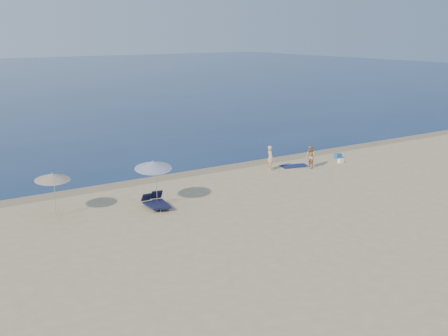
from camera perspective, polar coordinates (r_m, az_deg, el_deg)
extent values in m
cube|color=#847254|center=(38.29, 0.46, 0.10)|extent=(240.00, 1.60, 0.00)
imported|color=tan|center=(37.42, 4.71, 1.03)|extent=(0.53, 0.68, 1.66)
imported|color=tan|center=(38.25, 8.75, 1.12)|extent=(0.67, 0.82, 1.56)
cube|color=#0E1749|center=(38.81, 7.17, 0.20)|extent=(2.11, 1.51, 0.03)
cube|color=white|center=(40.32, 11.76, 0.72)|extent=(0.35, 0.31, 0.29)
cube|color=#205AB2|center=(41.70, 11.49, 1.21)|extent=(0.50, 0.37, 0.35)
cylinder|color=silver|center=(29.64, -6.86, -1.94)|extent=(0.19, 0.35, 2.29)
cone|color=silver|center=(29.63, -7.20, 0.30)|extent=(2.64, 2.65, 0.63)
sphere|color=silver|center=(29.58, -7.21, 0.67)|extent=(0.07, 0.07, 0.07)
cylinder|color=silver|center=(29.16, -16.79, -2.91)|extent=(0.07, 0.23, 2.11)
cone|color=beige|center=(29.06, -17.04, -0.84)|extent=(1.98, 2.00, 0.48)
sphere|color=silver|center=(29.01, -17.07, -0.49)|extent=(0.06, 0.06, 0.06)
cube|color=#121432|center=(29.68, -6.39, -3.66)|extent=(0.86, 1.68, 0.11)
cube|color=#121432|center=(30.33, -6.86, -2.70)|extent=(0.65, 0.49, 0.52)
cylinder|color=#A5A5AD|center=(29.78, -5.95, -3.82)|extent=(0.03, 0.03, 0.23)
cube|color=#131736|center=(29.59, -7.29, -3.79)|extent=(0.57, 1.45, 0.10)
cube|color=#131736|center=(30.13, -7.88, -2.95)|extent=(0.54, 0.36, 0.46)
cylinder|color=#A5A5AD|center=(29.70, -6.91, -3.92)|extent=(0.03, 0.03, 0.21)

